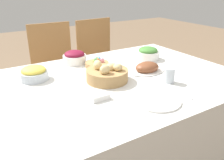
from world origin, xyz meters
TOP-DOWN VIEW (x-y plane):
  - dining_table at (0.00, 0.00)m, footprint 1.89×1.20m
  - chair_far_center at (-0.01, 0.94)m, footprint 0.44×0.44m
  - chair_far_right at (0.49, 0.94)m, footprint 0.45×0.45m
  - bread_basket at (0.03, -0.00)m, footprint 0.27×0.27m
  - egg_basket at (0.11, 0.28)m, footprint 0.18×0.18m
  - ham_platter at (0.36, -0.01)m, footprint 0.28×0.19m
  - green_salad_bowl at (0.56, 0.22)m, footprint 0.19×0.19m
  - pineapple_bowl at (-0.37, 0.27)m, footprint 0.19×0.19m
  - beet_salad_bowl at (-0.01, 0.45)m, footprint 0.19×0.19m
  - dinner_plate at (0.11, -0.39)m, footprint 0.26×0.26m
  - fork at (-0.04, -0.39)m, footprint 0.02×0.18m
  - knife at (0.27, -0.39)m, footprint 0.02×0.18m
  - spoon at (0.30, -0.39)m, footprint 0.02×0.18m
  - drinking_cup at (0.36, -0.23)m, footprint 0.07×0.07m
  - butter_dish at (-0.14, -0.21)m, footprint 0.11×0.07m

SIDE VIEW (x-z plane):
  - dining_table at x=0.00m, z-range 0.00..0.73m
  - chair_far_center at x=-0.01m, z-range 0.03..1.00m
  - chair_far_right at x=0.49m, z-range 0.03..1.00m
  - fork at x=-0.04m, z-range 0.73..0.74m
  - knife at x=0.27m, z-range 0.73..0.74m
  - spoon at x=0.30m, z-range 0.73..0.74m
  - dinner_plate at x=0.11m, z-range 0.73..0.74m
  - butter_dish at x=-0.14m, z-range 0.73..0.77m
  - ham_platter at x=0.36m, z-range 0.72..0.80m
  - egg_basket at x=0.11m, z-range 0.72..0.80m
  - pineapple_bowl at x=-0.37m, z-range 0.73..0.83m
  - bread_basket at x=0.03m, z-range 0.71..0.85m
  - drinking_cup at x=0.36m, z-range 0.73..0.83m
  - beet_salad_bowl at x=-0.01m, z-range 0.73..0.83m
  - green_salad_bowl at x=0.56m, z-range 0.73..0.84m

